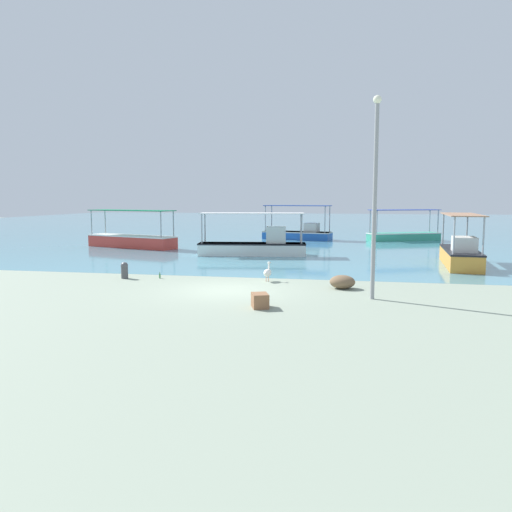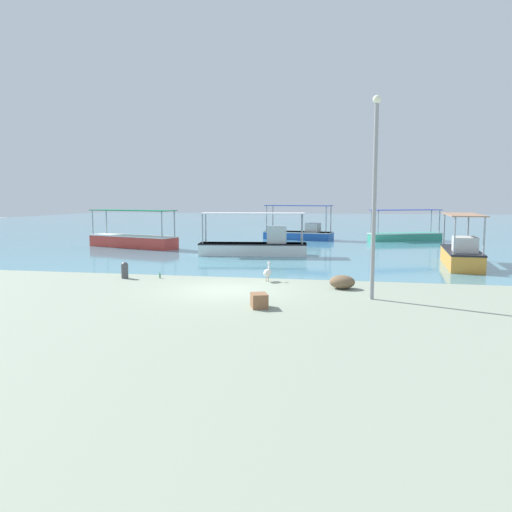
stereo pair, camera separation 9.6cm
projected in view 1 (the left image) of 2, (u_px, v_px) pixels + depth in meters
ground at (228, 290)px, 18.43m from camera, size 120.00×120.00×0.00m
harbor_water at (317, 224)px, 65.26m from camera, size 110.00×90.00×0.00m
fishing_boat_near_right at (255, 245)px, 29.56m from camera, size 6.49×2.38×2.52m
fishing_boat_far_right at (299, 232)px, 41.11m from camera, size 5.86×2.89×2.79m
fishing_boat_outer at (461, 253)px, 24.85m from camera, size 2.02×5.93×2.59m
fishing_boat_center at (404, 234)px, 40.00m from camera, size 5.97×3.73×2.47m
fishing_boat_far_left at (132, 239)px, 34.32m from camera, size 6.92×3.57×2.57m
pelican at (268, 272)px, 20.31m from camera, size 0.37×0.80×0.80m
lamp_post at (375, 188)px, 16.39m from camera, size 0.28×0.28×6.68m
mooring_bollard at (125, 270)px, 21.08m from camera, size 0.30×0.30×0.70m
net_pile at (342, 282)px, 18.71m from camera, size 0.95×0.81×0.51m
cargo_crate at (260, 301)px, 15.45m from camera, size 0.67×0.77×0.45m
glass_bottle at (160, 276)px, 21.12m from camera, size 0.07×0.07×0.27m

